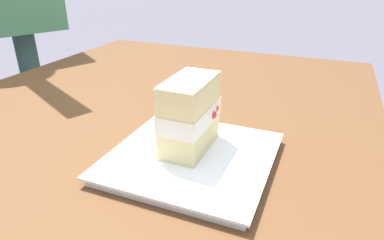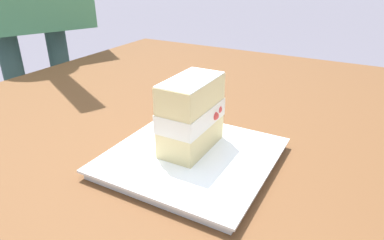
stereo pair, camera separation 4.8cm
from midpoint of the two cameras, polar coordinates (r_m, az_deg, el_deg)
patio_table at (r=0.66m, az=-9.78°, el=-10.42°), size 1.42×0.91×0.77m
dessert_plate at (r=0.51m, az=2.71°, el=-6.50°), size 0.24×0.24×0.02m
cake_slice at (r=0.50m, az=2.72°, el=0.95°), size 0.11×0.07×0.11m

